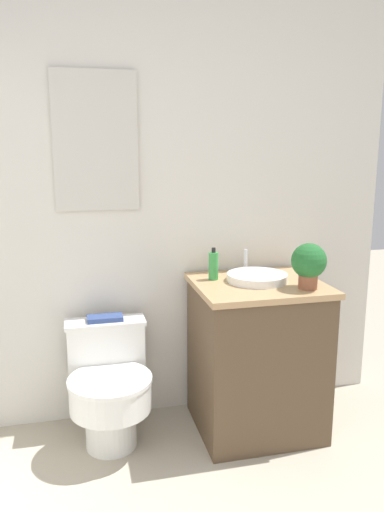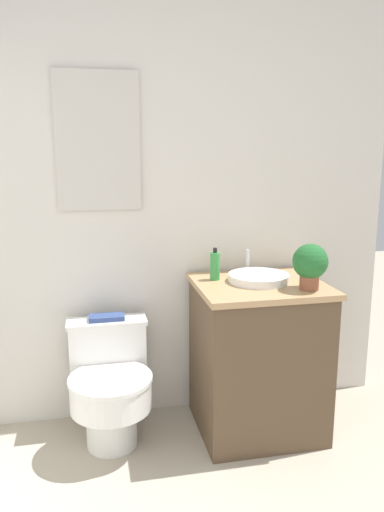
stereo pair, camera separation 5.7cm
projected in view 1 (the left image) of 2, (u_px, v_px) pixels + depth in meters
The scene contains 7 objects.
wall_back at pixel (76, 189), 2.52m from camera, with size 3.39×0.07×2.50m.
toilet at pixel (109, 386), 2.47m from camera, with size 0.41×0.51×0.60m.
vanity at pixel (256, 356), 2.59m from camera, with size 0.64×0.58×0.80m.
sink at pixel (257, 277), 2.52m from camera, with size 0.31×0.34×0.13m.
soap_bottle at pixel (213, 266), 2.55m from camera, with size 0.05×0.05×0.17m.
potted_plant at pixel (309, 263), 2.37m from camera, with size 0.17×0.17×0.22m.
book_on_tank at pixel (105, 318), 2.54m from camera, with size 0.18×0.09×0.02m.
Camera 1 is at (-0.02, -0.34, 1.45)m, focal length 35.00 mm.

